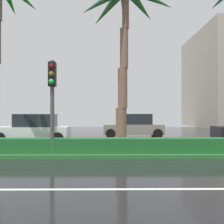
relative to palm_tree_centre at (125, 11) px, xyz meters
The scene contains 5 objects.
ground_plane 8.98m from the palm_tree_centre, behind, with size 90.00×42.00×0.10m, color black.
palm_tree_centre is the anchor object (origin of this frame).
traffic_signal_median_right 5.22m from the palm_tree_centre, 148.26° to the right, with size 0.28×0.43×3.70m.
car_in_traffic_third 8.60m from the palm_tree_centre, 145.41° to the left, with size 4.30×2.02×1.72m.
car_in_traffic_fourth 9.07m from the palm_tree_centre, 81.31° to the left, with size 4.30×2.02×1.72m.
Camera 1 is at (5.28, -4.08, 1.76)m, focal length 42.12 mm.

